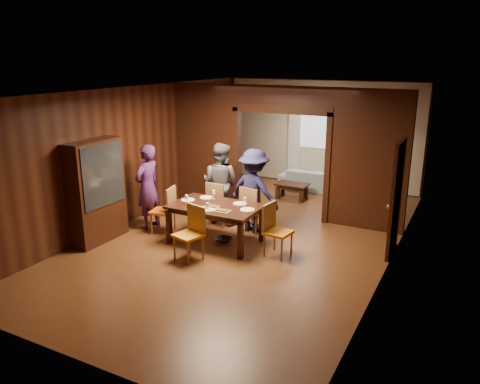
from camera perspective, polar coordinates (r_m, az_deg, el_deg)
The scene contains 32 objects.
floor at distance 9.48m, azimuth 1.05°, elevation -5.48°, with size 9.00×9.00×0.00m, color #582F18.
ceiling at distance 8.82m, azimuth 1.15°, elevation 12.28°, with size 5.50×9.00×0.02m, color silver.
room_walls at distance 10.71m, azimuth 5.60°, elevation 5.41°, with size 5.52×9.01×2.90m.
person_purple at distance 9.89m, azimuth -11.19°, elevation 0.60°, with size 0.65×0.43×1.79m, color #411D55.
person_grey at distance 10.04m, azimuth -2.40°, elevation 1.06°, with size 0.85×0.67×1.76m, color #4F4F55.
person_navy at distance 9.54m, azimuth 1.72°, elevation 0.14°, with size 1.12×0.64×1.73m, color #19193F.
sofa at distance 12.74m, azimuth 9.38°, elevation 1.42°, with size 1.98×0.77×0.58m, color #97B0C5.
serving_bowl at distance 8.98m, azimuth -2.10°, elevation -1.33°, with size 0.32×0.32×0.08m, color black.
dining_table at distance 9.10m, azimuth -2.99°, elevation -3.90°, with size 1.72×1.07×0.76m, color black.
coffee_table at distance 11.96m, azimuth 6.35°, elevation 0.11°, with size 0.80×0.50×0.40m, color black.
chair_left at distance 9.70m, azimuth -9.41°, elevation -2.14°, with size 0.44×0.44×0.97m, color orange, non-canonical shape.
chair_right at distance 8.48m, azimuth 4.69°, elevation -4.71°, with size 0.44×0.44×0.97m, color orange, non-canonical shape.
chair_far_l at distance 10.00m, azimuth -2.44°, elevation -1.37°, with size 0.44×0.44×0.97m, color #E95B15, non-canonical shape.
chair_far_r at distance 9.64m, azimuth 1.74°, elevation -2.05°, with size 0.44×0.44×0.97m, color red, non-canonical shape.
chair_near at distance 8.36m, azimuth -6.33°, elevation -5.07°, with size 0.44×0.44×0.97m, color orange, non-canonical shape.
hutch at distance 9.41m, azimuth -17.08°, elevation 0.04°, with size 0.40×1.20×2.00m, color black.
door_right at distance 8.83m, azimuth 18.49°, elevation -0.80°, with size 0.06×0.90×2.10m, color black.
window_far at distance 13.06m, azimuth 9.88°, elevation 8.09°, with size 1.20×0.03×1.30m, color silver.
curtain_left at distance 13.33m, azimuth 6.65°, elevation 6.43°, with size 0.35×0.06×2.40m, color white.
curtain_right at distance 12.89m, azimuth 12.92°, elevation 5.78°, with size 0.35×0.06×2.40m, color white.
plate_left at distance 9.32m, azimuth -6.37°, elevation -0.96°, with size 0.27×0.27×0.01m, color white.
plate_far_l at distance 9.45m, azimuth -4.13°, elevation -0.67°, with size 0.27×0.27×0.01m, color white.
plate_far_r at distance 9.04m, azimuth -0.00°, elevation -1.42°, with size 0.27×0.27×0.01m, color silver.
plate_right at distance 8.69m, azimuth 0.90°, elevation -2.17°, with size 0.27×0.27×0.01m, color white.
plate_near at distance 8.72m, azimuth -3.88°, elevation -2.13°, with size 0.27×0.27×0.01m, color silver.
platter_a at distance 8.86m, azimuth -3.54°, elevation -1.74°, with size 0.30×0.20×0.04m, color gray.
platter_b at distance 8.60m, azimuth -2.18°, elevation -2.28°, with size 0.30×0.20×0.04m, color gray.
wineglass_left at distance 9.08m, azimuth -6.53°, elevation -0.89°, with size 0.08×0.08×0.18m, color silver, non-canonical shape.
wineglass_far at distance 9.34m, azimuth -3.22°, elevation -0.31°, with size 0.08×0.08×0.18m, color silver, non-canonical shape.
wineglass_right at distance 8.85m, azimuth 0.61°, elevation -1.24°, with size 0.08×0.08×0.18m, color silver, non-canonical shape.
tumbler at distance 8.70m, azimuth -3.97°, elevation -1.75°, with size 0.07×0.07×0.14m, color white.
condiment_jar at distance 8.97m, azimuth -4.05°, elevation -1.27°, with size 0.08×0.08×0.11m, color #492211, non-canonical shape.
Camera 1 is at (3.90, -7.89, 3.53)m, focal length 35.00 mm.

